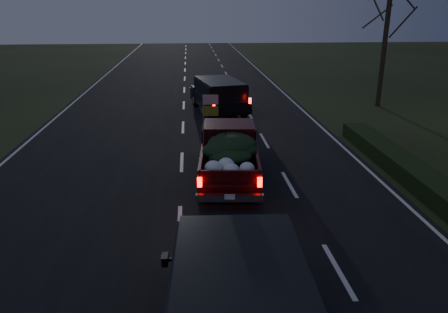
{
  "coord_description": "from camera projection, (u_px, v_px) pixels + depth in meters",
  "views": [
    {
      "loc": [
        0.36,
        -10.71,
        5.66
      ],
      "look_at": [
        1.36,
        1.81,
        1.3
      ],
      "focal_mm": 35.0,
      "sensor_mm": 36.0,
      "label": 1
    }
  ],
  "objects": [
    {
      "name": "ground",
      "position": [
        180.0,
        224.0,
        11.91
      ],
      "size": [
        120.0,
        120.0,
        0.0
      ],
      "primitive_type": "plane",
      "color": "black",
      "rests_on": "ground"
    },
    {
      "name": "road_asphalt",
      "position": [
        180.0,
        224.0,
        11.91
      ],
      "size": [
        14.0,
        120.0,
        0.02
      ],
      "primitive_type": "cube",
      "color": "black",
      "rests_on": "ground"
    },
    {
      "name": "hedge_row",
      "position": [
        405.0,
        168.0,
        15.22
      ],
      "size": [
        1.0,
        10.0,
        0.6
      ],
      "primitive_type": "cube",
      "color": "black",
      "rests_on": "ground"
    },
    {
      "name": "bare_tree_far",
      "position": [
        388.0,
        13.0,
        24.24
      ],
      "size": [
        3.6,
        3.6,
        7.0
      ],
      "color": "black",
      "rests_on": "ground"
    },
    {
      "name": "pickup_truck",
      "position": [
        229.0,
        151.0,
        14.82
      ],
      "size": [
        2.28,
        5.08,
        2.59
      ],
      "rotation": [
        0.0,
        0.0,
        -0.08
      ],
      "color": "#3C080A",
      "rests_on": "ground"
    },
    {
      "name": "lead_suv",
      "position": [
        219.0,
        92.0,
        24.09
      ],
      "size": [
        3.12,
        5.42,
        1.47
      ],
      "rotation": [
        0.0,
        0.0,
        0.21
      ],
      "color": "black",
      "rests_on": "ground"
    },
    {
      "name": "rear_suv",
      "position": [
        241.0,
        309.0,
        6.86
      ],
      "size": [
        2.52,
        5.37,
        1.52
      ],
      "rotation": [
        0.0,
        0.0,
        -0.04
      ],
      "color": "black",
      "rests_on": "ground"
    }
  ]
}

